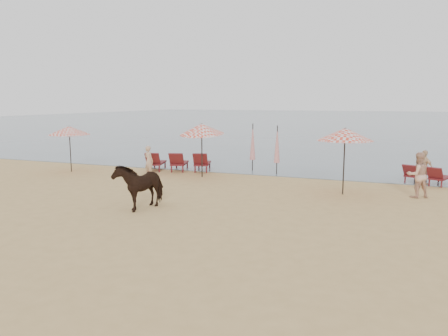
% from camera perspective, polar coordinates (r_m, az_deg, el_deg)
% --- Properties ---
extents(ground, '(120.00, 120.00, 0.00)m').
position_cam_1_polar(ground, '(12.72, -8.26, -8.14)').
color(ground, tan).
rests_on(ground, ground).
extents(sea, '(160.00, 140.00, 0.06)m').
position_cam_1_polar(sea, '(90.85, 17.48, 6.08)').
color(sea, '#51606B').
rests_on(sea, ground).
extents(lounger_cluster_left, '(3.60, 2.71, 0.70)m').
position_cam_1_polar(lounger_cluster_left, '(23.06, -5.95, 0.79)').
color(lounger_cluster_left, maroon).
rests_on(lounger_cluster_left, ground).
extents(lounger_cluster_right, '(2.15, 2.12, 0.60)m').
position_cam_1_polar(lounger_cluster_right, '(21.35, 24.91, -0.84)').
color(lounger_cluster_right, maroon).
rests_on(lounger_cluster_right, ground).
extents(umbrella_open_left_a, '(2.11, 2.11, 2.40)m').
position_cam_1_polar(umbrella_open_left_a, '(24.02, -19.56, 4.64)').
color(umbrella_open_left_a, black).
rests_on(umbrella_open_left_a, ground).
extents(umbrella_open_left_b, '(2.12, 2.16, 2.70)m').
position_cam_1_polar(umbrella_open_left_b, '(21.01, -2.93, 5.11)').
color(umbrella_open_left_b, black).
rests_on(umbrella_open_left_b, ground).
extents(umbrella_open_right, '(2.17, 2.17, 2.65)m').
position_cam_1_polar(umbrella_open_right, '(17.67, 15.54, 4.25)').
color(umbrella_open_right, black).
rests_on(umbrella_open_right, ground).
extents(umbrella_closed_left, '(0.30, 0.30, 2.46)m').
position_cam_1_polar(umbrella_closed_left, '(21.94, 6.95, 3.06)').
color(umbrella_closed_left, black).
rests_on(umbrella_closed_left, ground).
extents(umbrella_closed_right, '(0.31, 0.31, 2.51)m').
position_cam_1_polar(umbrella_closed_right, '(22.88, 3.77, 3.41)').
color(umbrella_closed_right, black).
rests_on(umbrella_closed_right, ground).
extents(cow, '(1.20, 2.02, 1.60)m').
position_cam_1_polar(cow, '(15.34, -10.92, -2.20)').
color(cow, black).
rests_on(cow, ground).
extents(beachgoer_left, '(0.64, 0.53, 1.50)m').
position_cam_1_polar(beachgoer_left, '(21.72, -9.79, 0.91)').
color(beachgoer_left, tan).
rests_on(beachgoer_left, ground).
extents(beachgoer_right_a, '(1.06, 0.98, 1.75)m').
position_cam_1_polar(beachgoer_right_a, '(18.24, 23.98, -0.83)').
color(beachgoer_right_a, tan).
rests_on(beachgoer_right_a, ground).
extents(beachgoer_right_b, '(0.93, 0.89, 1.55)m').
position_cam_1_polar(beachgoer_right_b, '(21.00, 24.67, 0.03)').
color(beachgoer_right_b, '#DDB48A').
rests_on(beachgoer_right_b, ground).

